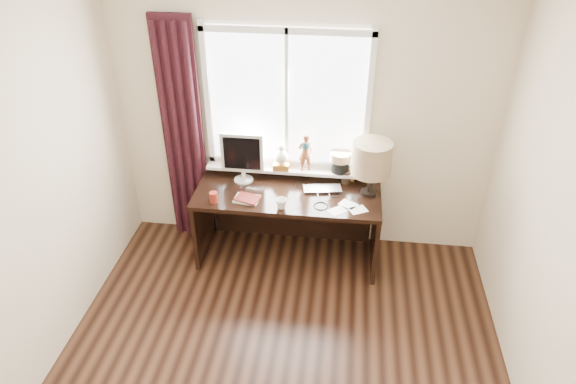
# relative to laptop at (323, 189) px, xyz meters

# --- Properties ---
(ceiling) EXTENTS (3.50, 4.00, 0.00)m
(ceiling) POSITION_rel_laptop_xyz_m (-0.21, -1.71, 1.84)
(ceiling) COLOR white
(ceiling) RESTS_ON wall_back
(wall_back) EXTENTS (3.50, 0.00, 2.60)m
(wall_back) POSITION_rel_laptop_xyz_m (-0.21, 0.29, 0.54)
(wall_back) COLOR beige
(wall_back) RESTS_ON ground
(laptop) EXTENTS (0.38, 0.28, 0.03)m
(laptop) POSITION_rel_laptop_xyz_m (0.00, 0.00, 0.00)
(laptop) COLOR silver
(laptop) RESTS_ON desk
(mug) EXTENTS (0.13, 0.13, 0.10)m
(mug) POSITION_rel_laptop_xyz_m (-0.34, -0.33, 0.04)
(mug) COLOR white
(mug) RESTS_ON desk
(red_cup) EXTENTS (0.07, 0.07, 0.10)m
(red_cup) POSITION_rel_laptop_xyz_m (-0.95, -0.31, 0.03)
(red_cup) COLOR maroon
(red_cup) RESTS_ON desk
(window) EXTENTS (1.52, 0.20, 1.40)m
(window) POSITION_rel_laptop_xyz_m (-0.36, 0.24, 0.54)
(window) COLOR white
(window) RESTS_ON ground
(curtain) EXTENTS (0.38, 0.09, 2.25)m
(curtain) POSITION_rel_laptop_xyz_m (-1.35, 0.20, 0.35)
(curtain) COLOR black
(curtain) RESTS_ON floor
(desk) EXTENTS (1.70, 0.70, 0.75)m
(desk) POSITION_rel_laptop_xyz_m (-0.31, 0.02, -0.26)
(desk) COLOR black
(desk) RESTS_ON floor
(monitor) EXTENTS (0.40, 0.18, 0.49)m
(monitor) POSITION_rel_laptop_xyz_m (-0.76, 0.08, 0.26)
(monitor) COLOR beige
(monitor) RESTS_ON desk
(notebook_stack) EXTENTS (0.25, 0.21, 0.03)m
(notebook_stack) POSITION_rel_laptop_xyz_m (-0.66, -0.25, 0.00)
(notebook_stack) COLOR beige
(notebook_stack) RESTS_ON desk
(brush_holder) EXTENTS (0.09, 0.09, 0.25)m
(brush_holder) POSITION_rel_laptop_xyz_m (0.21, 0.17, 0.05)
(brush_holder) COLOR black
(brush_holder) RESTS_ON desk
(icon_frame) EXTENTS (0.10, 0.03, 0.13)m
(icon_frame) POSITION_rel_laptop_xyz_m (0.23, 0.19, 0.05)
(icon_frame) COLOR gold
(icon_frame) RESTS_ON desk
(table_lamp) EXTENTS (0.35, 0.35, 0.52)m
(table_lamp) POSITION_rel_laptop_xyz_m (0.42, -0.01, 0.35)
(table_lamp) COLOR black
(table_lamp) RESTS_ON desk
(loose_papers) EXTENTS (0.37, 0.29, 0.00)m
(loose_papers) POSITION_rel_laptop_xyz_m (0.24, -0.27, -0.01)
(loose_papers) COLOR white
(loose_papers) RESTS_ON desk
(desk_cables) EXTENTS (0.47, 0.48, 0.01)m
(desk_cables) POSITION_rel_laptop_xyz_m (-0.02, -0.12, -0.01)
(desk_cables) COLOR black
(desk_cables) RESTS_ON desk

